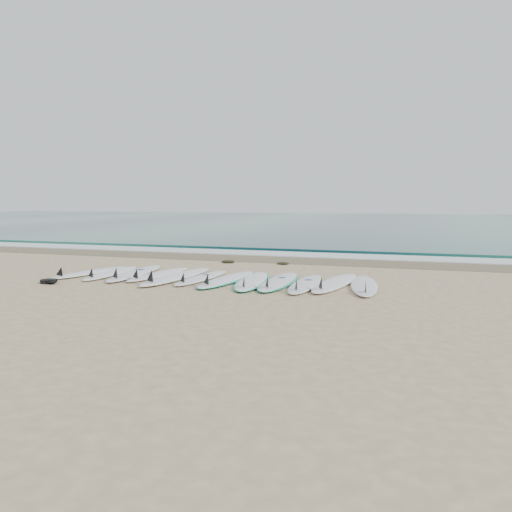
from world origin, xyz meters
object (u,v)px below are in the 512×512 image
(surfboard_6, at_px, (227,279))
(surfboard_11, at_px, (364,285))
(surfboard_0, at_px, (88,272))
(leash_coil, at_px, (49,281))

(surfboard_6, relative_size, surfboard_11, 1.00)
(surfboard_0, distance_m, leash_coil, 1.34)
(surfboard_6, distance_m, leash_coil, 3.75)
(surfboard_0, xyz_separation_m, leash_coil, (0.03, -1.34, -0.00))
(surfboard_6, xyz_separation_m, leash_coil, (-3.48, -1.41, 0.00))
(surfboard_6, bearing_deg, surfboard_11, 6.22)
(surfboard_0, bearing_deg, leash_coil, -79.30)
(surfboard_11, relative_size, leash_coil, 5.71)
(surfboard_11, distance_m, leash_coil, 6.58)
(surfboard_0, xyz_separation_m, surfboard_6, (3.51, 0.08, -0.00))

